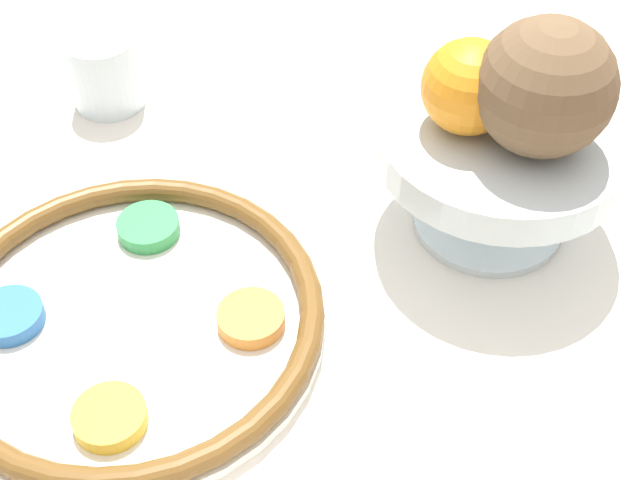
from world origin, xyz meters
TOP-DOWN VIEW (x-y plane):
  - seder_plate at (-0.13, 0.00)m, footprint 0.31×0.31m
  - fruit_stand at (0.17, 0.13)m, footprint 0.21×0.21m
  - orange_fruit at (0.13, 0.13)m, footprint 0.08×0.08m
  - coconut at (0.19, 0.11)m, footprint 0.11×0.11m
  - bread_plate at (0.15, -0.13)m, footprint 0.19×0.19m
  - cup_mid at (-0.20, 0.30)m, footprint 0.07×0.07m

SIDE VIEW (x-z plane):
  - bread_plate at x=0.15m, z-range 0.73..0.75m
  - seder_plate at x=-0.13m, z-range 0.73..0.76m
  - cup_mid at x=-0.20m, z-range 0.73..0.81m
  - fruit_stand at x=0.17m, z-range 0.76..0.87m
  - orange_fruit at x=0.13m, z-range 0.84..0.92m
  - coconut at x=0.19m, z-range 0.84..0.95m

